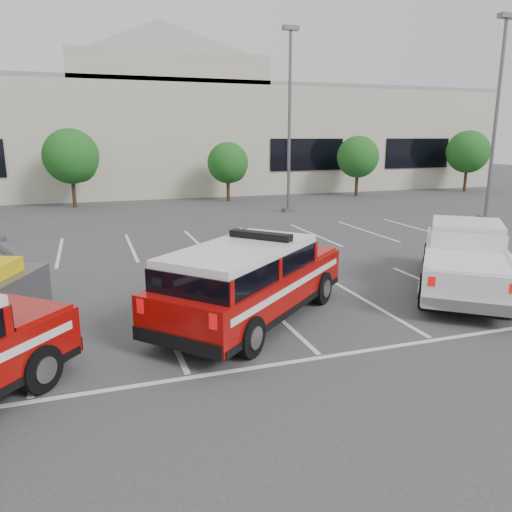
{
  "coord_description": "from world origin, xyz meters",
  "views": [
    {
      "loc": [
        -4.23,
        -11.2,
        4.32
      ],
      "look_at": [
        0.16,
        1.74,
        1.05
      ],
      "focal_mm": 35.0,
      "sensor_mm": 36.0,
      "label": 1
    }
  ],
  "objects_px": {
    "tree_right": "(359,158)",
    "tree_far_right": "(468,153)",
    "convention_building": "(139,132)",
    "light_pole_right": "(496,120)",
    "light_pole_mid": "(289,121)",
    "white_pickup": "(464,264)",
    "fire_chief_suv": "(251,286)",
    "tree_mid_right": "(229,164)",
    "tree_mid_left": "(73,158)"
  },
  "relations": [
    {
      "from": "light_pole_mid",
      "to": "white_pickup",
      "type": "height_order",
      "value": "light_pole_mid"
    },
    {
      "from": "light_pole_right",
      "to": "fire_chief_suv",
      "type": "bearing_deg",
      "value": -148.12
    },
    {
      "from": "tree_mid_right",
      "to": "white_pickup",
      "type": "xyz_separation_m",
      "value": [
        0.82,
        -22.02,
        -1.74
      ]
    },
    {
      "from": "tree_mid_right",
      "to": "light_pole_mid",
      "type": "distance_m",
      "value": 6.88
    },
    {
      "from": "white_pickup",
      "to": "tree_right",
      "type": "bearing_deg",
      "value": 105.93
    },
    {
      "from": "tree_right",
      "to": "tree_far_right",
      "type": "distance_m",
      "value": 10.0
    },
    {
      "from": "tree_mid_left",
      "to": "fire_chief_suv",
      "type": "height_order",
      "value": "tree_mid_left"
    },
    {
      "from": "tree_right",
      "to": "fire_chief_suv",
      "type": "relative_size",
      "value": 0.75
    },
    {
      "from": "convention_building",
      "to": "light_pole_mid",
      "type": "distance_m",
      "value": 17.27
    },
    {
      "from": "convention_building",
      "to": "fire_chief_suv",
      "type": "distance_m",
      "value": 32.5
    },
    {
      "from": "tree_mid_left",
      "to": "white_pickup",
      "type": "xyz_separation_m",
      "value": [
        10.82,
        -22.02,
        -2.28
      ]
    },
    {
      "from": "convention_building",
      "to": "tree_mid_right",
      "type": "height_order",
      "value": "convention_building"
    },
    {
      "from": "tree_mid_left",
      "to": "light_pole_mid",
      "type": "relative_size",
      "value": 0.47
    },
    {
      "from": "tree_mid_right",
      "to": "fire_chief_suv",
      "type": "height_order",
      "value": "tree_mid_right"
    },
    {
      "from": "light_pole_mid",
      "to": "white_pickup",
      "type": "relative_size",
      "value": 1.64
    },
    {
      "from": "tree_mid_left",
      "to": "light_pole_right",
      "type": "xyz_separation_m",
      "value": [
        20.91,
        -12.05,
        2.14
      ]
    },
    {
      "from": "light_pole_right",
      "to": "tree_mid_left",
      "type": "bearing_deg",
      "value": 150.05
    },
    {
      "from": "convention_building",
      "to": "light_pole_right",
      "type": "relative_size",
      "value": 5.86
    },
    {
      "from": "tree_mid_right",
      "to": "white_pickup",
      "type": "height_order",
      "value": "tree_mid_right"
    },
    {
      "from": "convention_building",
      "to": "tree_mid_left",
      "type": "height_order",
      "value": "convention_building"
    },
    {
      "from": "light_pole_right",
      "to": "tree_mid_right",
      "type": "bearing_deg",
      "value": 132.17
    },
    {
      "from": "light_pole_right",
      "to": "convention_building",
      "type": "bearing_deg",
      "value": 125.89
    },
    {
      "from": "tree_far_right",
      "to": "fire_chief_suv",
      "type": "distance_m",
      "value": 34.26
    },
    {
      "from": "tree_mid_left",
      "to": "tree_mid_right",
      "type": "bearing_deg",
      "value": -0.0
    },
    {
      "from": "tree_mid_right",
      "to": "fire_chief_suv",
      "type": "xyz_separation_m",
      "value": [
        -5.79,
        -22.43,
        -1.65
      ]
    },
    {
      "from": "light_pole_right",
      "to": "fire_chief_suv",
      "type": "distance_m",
      "value": 20.14
    },
    {
      "from": "tree_far_right",
      "to": "fire_chief_suv",
      "type": "bearing_deg",
      "value": -138.99
    },
    {
      "from": "light_pole_mid",
      "to": "fire_chief_suv",
      "type": "bearing_deg",
      "value": -115.18
    },
    {
      "from": "tree_mid_left",
      "to": "tree_far_right",
      "type": "distance_m",
      "value": 30.0
    },
    {
      "from": "tree_far_right",
      "to": "white_pickup",
      "type": "relative_size",
      "value": 0.78
    },
    {
      "from": "tree_mid_right",
      "to": "fire_chief_suv",
      "type": "distance_m",
      "value": 23.23
    },
    {
      "from": "tree_mid_right",
      "to": "light_pole_mid",
      "type": "bearing_deg",
      "value": -72.48
    },
    {
      "from": "light_pole_mid",
      "to": "tree_mid_left",
      "type": "bearing_deg",
      "value": 153.08
    },
    {
      "from": "light_pole_mid",
      "to": "fire_chief_suv",
      "type": "distance_m",
      "value": 18.62
    },
    {
      "from": "convention_building",
      "to": "tree_far_right",
      "type": "bearing_deg",
      "value": -21.51
    },
    {
      "from": "tree_far_right",
      "to": "light_pole_mid",
      "type": "distance_m",
      "value": 19.19
    },
    {
      "from": "tree_right",
      "to": "tree_far_right",
      "type": "xyz_separation_m",
      "value": [
        10.0,
        0.0,
        0.27
      ]
    },
    {
      "from": "convention_building",
      "to": "fire_chief_suv",
      "type": "bearing_deg",
      "value": -91.57
    },
    {
      "from": "tree_mid_left",
      "to": "white_pickup",
      "type": "bearing_deg",
      "value": -63.84
    },
    {
      "from": "convention_building",
      "to": "light_pole_mid",
      "type": "bearing_deg",
      "value": -66.74
    },
    {
      "from": "tree_far_right",
      "to": "fire_chief_suv",
      "type": "xyz_separation_m",
      "value": [
        -25.79,
        -22.43,
        -2.19
      ]
    },
    {
      "from": "fire_chief_suv",
      "to": "tree_mid_right",
      "type": "bearing_deg",
      "value": 123.5
    },
    {
      "from": "fire_chief_suv",
      "to": "light_pole_right",
      "type": "bearing_deg",
      "value": 79.86
    },
    {
      "from": "tree_mid_right",
      "to": "convention_building",
      "type": "bearing_deg",
      "value": 116.57
    },
    {
      "from": "convention_building",
      "to": "tree_mid_right",
      "type": "xyz_separation_m",
      "value": [
        4.91,
        -9.82,
        -2.22
      ]
    },
    {
      "from": "light_pole_mid",
      "to": "convention_building",
      "type": "bearing_deg",
      "value": 113.26
    },
    {
      "from": "fire_chief_suv",
      "to": "tree_far_right",
      "type": "bearing_deg",
      "value": 89.0
    },
    {
      "from": "white_pickup",
      "to": "tree_mid_left",
      "type": "bearing_deg",
      "value": 154.73
    },
    {
      "from": "tree_right",
      "to": "light_pole_right",
      "type": "relative_size",
      "value": 0.43
    },
    {
      "from": "convention_building",
      "to": "light_pole_mid",
      "type": "xyz_separation_m",
      "value": [
        6.82,
        -15.86,
        0.47
      ]
    }
  ]
}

